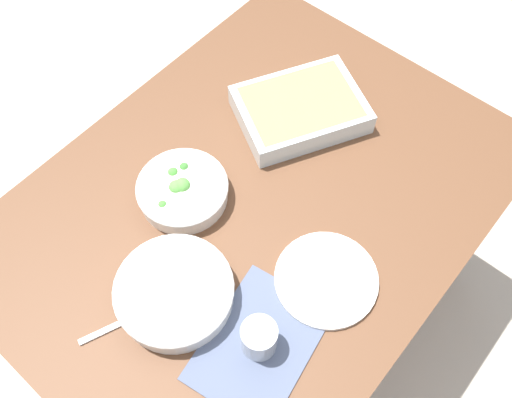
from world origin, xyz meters
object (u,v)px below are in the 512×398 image
(broccoli_bowl, at_px, (183,190))
(spoon_by_stew, at_px, (132,318))
(side_plate, at_px, (326,279))
(stew_bowl, at_px, (175,292))
(baking_dish, at_px, (300,109))
(drink_cup, at_px, (259,339))

(broccoli_bowl, relative_size, spoon_by_stew, 1.23)
(side_plate, bearing_deg, stew_bowl, -42.53)
(baking_dish, distance_m, spoon_by_stew, 0.64)
(stew_bowl, height_order, broccoli_bowl, broccoli_bowl)
(side_plate, bearing_deg, broccoli_bowl, -82.78)
(baking_dish, relative_size, drink_cup, 4.34)
(stew_bowl, distance_m, drink_cup, 0.20)
(broccoli_bowl, distance_m, side_plate, 0.38)
(side_plate, height_order, spoon_by_stew, side_plate)
(stew_bowl, bearing_deg, side_plate, 137.47)
(stew_bowl, xyz_separation_m, spoon_by_stew, (0.09, -0.04, -0.03))
(baking_dish, bearing_deg, drink_cup, 30.33)
(stew_bowl, height_order, baking_dish, baking_dish)
(stew_bowl, distance_m, side_plate, 0.32)
(baking_dish, bearing_deg, stew_bowl, 10.56)
(broccoli_bowl, relative_size, baking_dish, 0.57)
(broccoli_bowl, xyz_separation_m, baking_dish, (-0.36, 0.06, 0.00))
(stew_bowl, bearing_deg, spoon_by_stew, -22.29)
(side_plate, bearing_deg, spoon_by_stew, -37.81)
(broccoli_bowl, relative_size, side_plate, 0.95)
(baking_dish, height_order, spoon_by_stew, baking_dish)
(side_plate, xyz_separation_m, spoon_by_stew, (0.32, -0.25, -0.00))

